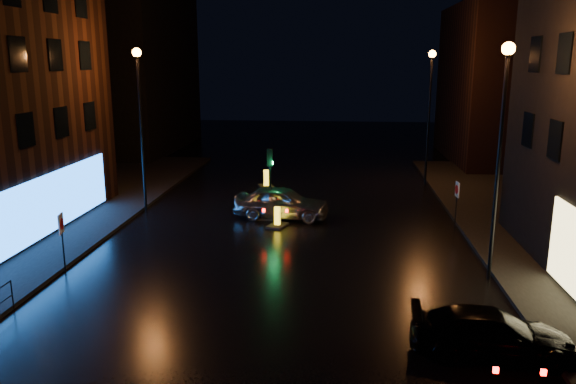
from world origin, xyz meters
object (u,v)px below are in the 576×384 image
dark_sedan (492,334)px  road_sign_left (62,229)px  bollard_far (266,183)px  road_sign_right (457,193)px  bollard_near (277,222)px  traffic_signal (270,205)px  silver_hatchback (282,202)px

dark_sedan → road_sign_left: bearing=75.6°
bollard_far → dark_sedan: bearing=-85.5°
dark_sedan → bollard_far: bearing=27.8°
road_sign_left → road_sign_right: road_sign_left is taller
bollard_far → road_sign_left: bearing=-129.8°
bollard_near → traffic_signal: bearing=125.6°
silver_hatchback → bollard_far: silver_hatchback is taller
road_sign_right → dark_sedan: bearing=77.8°
silver_hatchback → road_sign_left: size_ratio=2.09×
traffic_signal → silver_hatchback: traffic_signal is taller
silver_hatchback → road_sign_right: (8.42, -0.80, 0.84)m
bollard_near → road_sign_left: size_ratio=0.57×
bollard_far → silver_hatchback: bearing=-95.5°
silver_hatchback → road_sign_right: 8.50m
traffic_signal → road_sign_right: bearing=-8.6°
dark_sedan → bollard_far: (-8.71, 19.89, -0.39)m
traffic_signal → road_sign_left: traffic_signal is taller
silver_hatchback → bollard_near: (-0.05, -1.51, -0.59)m
road_sign_left → road_sign_right: bearing=13.2°
dark_sedan → bollard_near: 13.48m
road_sign_left → dark_sedan: bearing=-30.4°
bollard_near → road_sign_left: (-7.30, -6.65, 1.48)m
traffic_signal → silver_hatchback: (0.65, -0.57, 0.30)m
silver_hatchback → bollard_far: (-1.69, 6.91, -0.56)m
traffic_signal → bollard_near: 2.18m
bollard_far → road_sign_right: road_sign_right is taller
silver_hatchback → road_sign_right: size_ratio=2.15×
dark_sedan → traffic_signal: bearing=33.7°
bollard_near → bollard_far: (-1.64, 8.42, 0.03)m
traffic_signal → bollard_near: bearing=-74.0°
traffic_signal → road_sign_left: 11.07m
silver_hatchback → bollard_near: bearing=-176.1°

